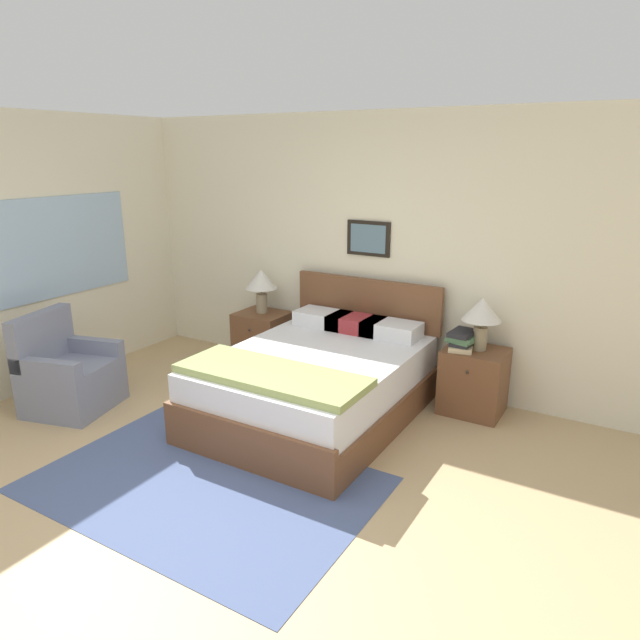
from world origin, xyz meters
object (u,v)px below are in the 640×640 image
table_lamp_near_window (261,282)px  bed (317,382)px  nightstand_near_window (263,339)px  table_lamp_by_door (482,313)px  nightstand_by_door (474,381)px  armchair (68,377)px

table_lamp_near_window → bed: bearing=-34.5°
nightstand_near_window → table_lamp_by_door: bearing=0.5°
nightstand_near_window → nightstand_by_door: 2.29m
table_lamp_near_window → table_lamp_by_door: 2.32m
nightstand_near_window → table_lamp_near_window: bearing=124.7°
nightstand_near_window → table_lamp_near_window: 0.63m
nightstand_by_door → table_lamp_near_window: (-2.31, 0.02, 0.62)m
table_lamp_near_window → nightstand_near_window: bearing=-55.3°
nightstand_near_window → nightstand_by_door: bearing=0.0°
armchair → bed: bearing=101.2°
armchair → table_lamp_by_door: bearing=104.3°
nightstand_near_window → bed: bearing=-34.2°
nightstand_near_window → nightstand_by_door: size_ratio=1.00×
nightstand_near_window → armchair: bearing=-115.7°
armchair → nightstand_by_door: armchair is taller
armchair → table_lamp_near_window: 2.07m
nightstand_near_window → table_lamp_by_door: size_ratio=1.26×
bed → table_lamp_by_door: (1.17, 0.80, 0.60)m
bed → table_lamp_near_window: (-1.16, 0.80, 0.60)m
bed → table_lamp_by_door: size_ratio=4.41×
bed → table_lamp_near_window: size_ratio=4.41×
bed → armchair: bearing=-153.6°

